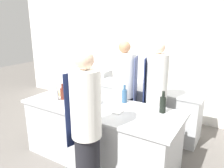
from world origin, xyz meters
name	(u,v)px	position (x,y,z in m)	size (l,w,h in m)	color
ground_plane	(100,159)	(0.00, 0.00, 0.00)	(16.00, 16.00, 0.00)	#605B56
wall_back	(154,54)	(0.00, 2.13, 1.40)	(8.00, 0.06, 2.80)	silver
prep_counter	(100,133)	(0.00, 0.00, 0.45)	(2.39, 0.91, 0.89)	#B7BABC
pass_counter	(146,109)	(0.22, 1.25, 0.45)	(2.07, 0.60, 0.89)	#B7BABC
oven_range	(96,88)	(-1.34, 1.77, 0.49)	(0.86, 0.61, 0.99)	#B7BABC
chef_at_prep_near	(86,129)	(0.31, -0.70, 0.92)	(0.39, 0.38, 1.81)	black
chef_at_stove	(124,92)	(-0.01, 0.78, 0.89)	(0.45, 0.44, 1.78)	black
chef_at_pass_far	(155,98)	(0.60, 0.69, 0.92)	(0.38, 0.37, 1.81)	black
bottle_olive_oil	(124,96)	(0.24, 0.32, 1.00)	(0.08, 0.08, 0.28)	#2D5175
bottle_vinegar	(56,94)	(-0.72, -0.14, 0.99)	(0.07, 0.07, 0.24)	silver
bottle_wine	(63,93)	(-0.66, -0.06, 0.99)	(0.08, 0.08, 0.25)	#5B2319
bottle_cooking_oil	(77,93)	(-0.41, -0.01, 1.02)	(0.07, 0.07, 0.31)	#19471E
bottle_sauce	(163,104)	(0.86, 0.26, 1.01)	(0.09, 0.09, 0.30)	black
bottle_water	(76,87)	(-0.67, 0.27, 1.01)	(0.06, 0.06, 0.30)	#B2A84C
bowl_mixing_large	(62,93)	(-0.84, 0.10, 0.92)	(0.22, 0.22, 0.05)	tan
bowl_prep_small	(85,95)	(-0.45, 0.21, 0.92)	(0.27, 0.27, 0.06)	tan
bowl_ceramic_blue	(97,101)	(-0.11, 0.08, 0.92)	(0.18, 0.18, 0.05)	#B7BABC
bowl_wooden_salad	(86,107)	(-0.09, -0.20, 0.92)	(0.18, 0.18, 0.06)	tan
cutting_board	(112,110)	(0.24, -0.04, 0.90)	(0.33, 0.18, 0.01)	white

